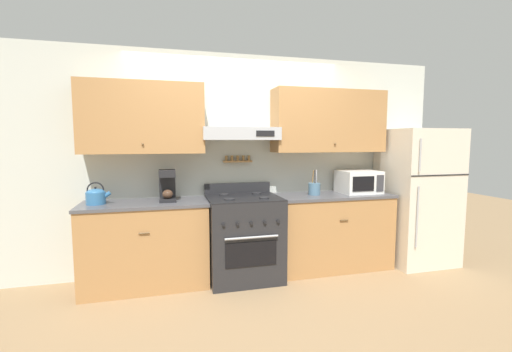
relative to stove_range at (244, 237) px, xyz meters
name	(u,v)px	position (x,y,z in m)	size (l,w,h in m)	color
ground_plane	(249,287)	(0.00, -0.26, -0.47)	(16.00, 16.00, 0.00)	#937551
wall_back	(240,147)	(0.03, 0.31, 1.01)	(5.20, 0.46, 2.55)	silver
counter_left	(146,244)	(-1.05, 0.06, -0.01)	(1.29, 0.62, 0.90)	#AD7A47
counter_right	(331,231)	(1.11, 0.06, -0.01)	(1.41, 0.62, 0.90)	#AD7A47
stove_range	(244,237)	(0.00, 0.00, 0.00)	(0.79, 0.72, 1.04)	#232326
refrigerator	(417,196)	(2.25, -0.03, 0.38)	(0.80, 0.76, 1.69)	beige
tea_kettle	(96,196)	(-1.51, 0.06, 0.52)	(0.24, 0.19, 0.23)	teal
coffee_maker	(167,185)	(-0.81, 0.10, 0.61)	(0.17, 0.25, 0.33)	black
microwave	(359,182)	(1.48, 0.08, 0.57)	(0.47, 0.40, 0.27)	white
utensil_crock	(314,189)	(0.88, 0.06, 0.51)	(0.14, 0.14, 0.30)	slate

